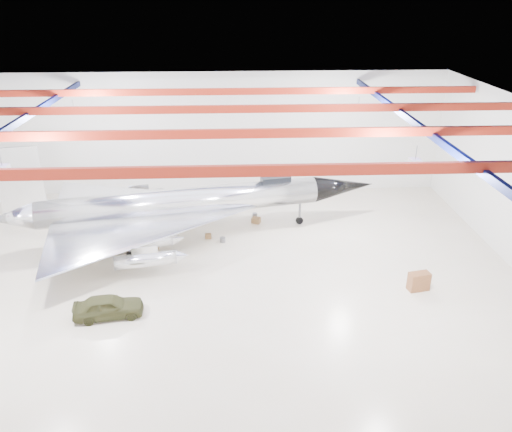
{
  "coord_description": "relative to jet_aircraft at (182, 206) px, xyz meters",
  "views": [
    {
      "loc": [
        1.02,
        -29.12,
        17.48
      ],
      "look_at": [
        2.5,
        2.0,
        3.23
      ],
      "focal_mm": 35.0,
      "sensor_mm": 36.0,
      "label": 1
    }
  ],
  "objects": [
    {
      "name": "engine_drum",
      "position": [
        3.0,
        -1.11,
        -2.41
      ],
      "size": [
        0.52,
        0.52,
        0.38
      ],
      "primitive_type": "cylinder",
      "rotation": [
        0.0,
        0.0,
        -0.29
      ],
      "color": "#59595B",
      "rests_on": "floor"
    },
    {
      "name": "ceiling_structure",
      "position": [
        2.91,
        -5.54,
        7.72
      ],
      "size": [
        39.5,
        29.5,
        1.08
      ],
      "color": "maroon",
      "rests_on": "ceiling"
    },
    {
      "name": "ceiling",
      "position": [
        2.91,
        -5.54,
        8.4
      ],
      "size": [
        40.0,
        40.0,
        0.0
      ],
      "primitive_type": "plane",
      "rotation": [
        3.14,
        0.0,
        0.0
      ],
      "color": "#0A0F38",
      "rests_on": "wall_back"
    },
    {
      "name": "crate_ply",
      "position": [
        -1.93,
        -1.83,
        -2.42
      ],
      "size": [
        0.52,
        0.42,
        0.36
      ],
      "primitive_type": "cube",
      "rotation": [
        0.0,
        0.0,
        -0.01
      ],
      "color": "olive",
      "rests_on": "floor"
    },
    {
      "name": "desk",
      "position": [
        15.51,
        -8.23,
        -2.0
      ],
      "size": [
        1.42,
        0.9,
        1.21
      ],
      "primitive_type": "cube",
      "rotation": [
        0.0,
        0.0,
        0.2
      ],
      "color": "brown",
      "rests_on": "floor"
    },
    {
      "name": "floor",
      "position": [
        2.91,
        -5.54,
        -2.6
      ],
      "size": [
        40.0,
        40.0,
        0.0
      ],
      "primitive_type": "plane",
      "color": "beige",
      "rests_on": "ground"
    },
    {
      "name": "jeep",
      "position": [
        -3.49,
        -10.18,
        -1.92
      ],
      "size": [
        4.18,
        2.18,
        1.36
      ],
      "primitive_type": "imported",
      "rotation": [
        0.0,
        0.0,
        1.72
      ],
      "color": "#393A1D",
      "rests_on": "floor"
    },
    {
      "name": "parts_bin",
      "position": [
        5.69,
        2.17,
        -2.37
      ],
      "size": [
        0.82,
        0.76,
        0.46
      ],
      "primitive_type": "cube",
      "rotation": [
        0.0,
        0.0,
        -0.43
      ],
      "color": "olive",
      "rests_on": "floor"
    },
    {
      "name": "oil_barrel",
      "position": [
        1.89,
        -0.39,
        -2.43
      ],
      "size": [
        0.51,
        0.42,
        0.34
      ],
      "primitive_type": "cube",
      "rotation": [
        0.0,
        0.0,
        0.09
      ],
      "color": "olive",
      "rests_on": "floor"
    },
    {
      "name": "jet_aircraft",
      "position": [
        0.0,
        0.0,
        0.0
      ],
      "size": [
        28.86,
        19.5,
        7.93
      ],
      "rotation": [
        0.0,
        0.0,
        0.2
      ],
      "color": "silver",
      "rests_on": "floor"
    },
    {
      "name": "crate_small",
      "position": [
        -2.89,
        2.9,
        -2.47
      ],
      "size": [
        0.44,
        0.4,
        0.26
      ],
      "primitive_type": "cube",
      "rotation": [
        0.0,
        0.0,
        -0.36
      ],
      "color": "#59595B",
      "rests_on": "floor"
    },
    {
      "name": "spares_box",
      "position": [
        5.64,
        3.3,
        -2.42
      ],
      "size": [
        0.44,
        0.44,
        0.36
      ],
      "primitive_type": "cylinder",
      "rotation": [
        0.0,
        0.0,
        0.1
      ],
      "color": "#59595B",
      "rests_on": "floor"
    },
    {
      "name": "wall_back",
      "position": [
        2.91,
        9.46,
        2.9
      ],
      "size": [
        40.0,
        0.0,
        40.0
      ],
      "primitive_type": "plane",
      "rotation": [
        1.57,
        0.0,
        0.0
      ],
      "color": "silver",
      "rests_on": "floor"
    }
  ]
}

